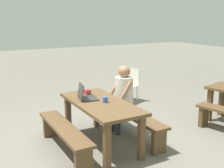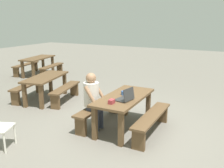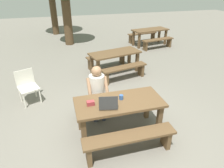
{
  "view_description": "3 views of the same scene",
  "coord_description": "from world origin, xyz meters",
  "px_view_note": "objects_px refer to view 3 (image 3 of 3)",
  "views": [
    {
      "loc": [
        3.81,
        -1.93,
        2.03
      ],
      "look_at": [
        -0.07,
        0.25,
        0.98
      ],
      "focal_mm": 44.83,
      "sensor_mm": 36.0,
      "label": 1
    },
    {
      "loc": [
        -4.59,
        -2.1,
        2.31
      ],
      "look_at": [
        -0.07,
        0.25,
        0.98
      ],
      "focal_mm": 40.36,
      "sensor_mm": 36.0,
      "label": 2
    },
    {
      "loc": [
        -0.98,
        -3.04,
        2.78
      ],
      "look_at": [
        -0.07,
        0.25,
        0.98
      ],
      "focal_mm": 32.0,
      "sensor_mm": 36.0,
      "label": 3
    }
  ],
  "objects_px": {
    "coffee_mug": "(121,97)",
    "person_seated": "(97,89)",
    "picnic_table_front": "(119,106)",
    "picnic_table_rear": "(115,56)",
    "plastic_chair": "(27,86)",
    "laptop": "(108,104)",
    "small_pouch": "(91,103)",
    "picnic_table_mid": "(150,32)"
  },
  "relations": [
    {
      "from": "coffee_mug",
      "to": "picnic_table_mid",
      "type": "relative_size",
      "value": 0.05
    },
    {
      "from": "laptop",
      "to": "person_seated",
      "type": "height_order",
      "value": "person_seated"
    },
    {
      "from": "plastic_chair",
      "to": "person_seated",
      "type": "bearing_deg",
      "value": -57.33
    },
    {
      "from": "person_seated",
      "to": "small_pouch",
      "type": "bearing_deg",
      "value": -113.1
    },
    {
      "from": "picnic_table_mid",
      "to": "picnic_table_front",
      "type": "bearing_deg",
      "value": -130.6
    },
    {
      "from": "small_pouch",
      "to": "picnic_table_mid",
      "type": "height_order",
      "value": "small_pouch"
    },
    {
      "from": "laptop",
      "to": "coffee_mug",
      "type": "height_order",
      "value": "laptop"
    },
    {
      "from": "picnic_table_front",
      "to": "plastic_chair",
      "type": "relative_size",
      "value": 2.05
    },
    {
      "from": "picnic_table_mid",
      "to": "laptop",
      "type": "bearing_deg",
      "value": -131.87
    },
    {
      "from": "picnic_table_front",
      "to": "small_pouch",
      "type": "distance_m",
      "value": 0.57
    },
    {
      "from": "coffee_mug",
      "to": "plastic_chair",
      "type": "height_order",
      "value": "same"
    },
    {
      "from": "picnic_table_rear",
      "to": "picnic_table_mid",
      "type": "bearing_deg",
      "value": 33.98
    },
    {
      "from": "picnic_table_mid",
      "to": "small_pouch",
      "type": "bearing_deg",
      "value": -134.76
    },
    {
      "from": "picnic_table_front",
      "to": "coffee_mug",
      "type": "distance_m",
      "value": 0.18
    },
    {
      "from": "coffee_mug",
      "to": "small_pouch",
      "type": "bearing_deg",
      "value": -176.05
    },
    {
      "from": "coffee_mug",
      "to": "picnic_table_mid",
      "type": "height_order",
      "value": "coffee_mug"
    },
    {
      "from": "laptop",
      "to": "picnic_table_rear",
      "type": "relative_size",
      "value": 0.22
    },
    {
      "from": "coffee_mug",
      "to": "picnic_table_rear",
      "type": "bearing_deg",
      "value": 76.23
    },
    {
      "from": "person_seated",
      "to": "plastic_chair",
      "type": "bearing_deg",
      "value": 144.01
    },
    {
      "from": "picnic_table_front",
      "to": "person_seated",
      "type": "distance_m",
      "value": 0.67
    },
    {
      "from": "laptop",
      "to": "picnic_table_mid",
      "type": "height_order",
      "value": "laptop"
    },
    {
      "from": "picnic_table_front",
      "to": "picnic_table_rear",
      "type": "height_order",
      "value": "picnic_table_front"
    },
    {
      "from": "picnic_table_front",
      "to": "picnic_table_mid",
      "type": "xyz_separation_m",
      "value": [
        3.18,
        5.42,
        0.0
      ]
    },
    {
      "from": "picnic_table_front",
      "to": "picnic_table_rear",
      "type": "bearing_deg",
      "value": 75.39
    },
    {
      "from": "small_pouch",
      "to": "coffee_mug",
      "type": "relative_size",
      "value": 1.53
    },
    {
      "from": "coffee_mug",
      "to": "picnic_table_front",
      "type": "bearing_deg",
      "value": -135.97
    },
    {
      "from": "laptop",
      "to": "picnic_table_rear",
      "type": "height_order",
      "value": "laptop"
    },
    {
      "from": "plastic_chair",
      "to": "picnic_table_rear",
      "type": "distance_m",
      "value": 2.81
    },
    {
      "from": "person_seated",
      "to": "picnic_table_rear",
      "type": "bearing_deg",
      "value": 65.09
    },
    {
      "from": "coffee_mug",
      "to": "picnic_table_rear",
      "type": "distance_m",
      "value": 2.84
    },
    {
      "from": "small_pouch",
      "to": "person_seated",
      "type": "distance_m",
      "value": 0.63
    },
    {
      "from": "small_pouch",
      "to": "picnic_table_front",
      "type": "bearing_deg",
      "value": -1.47
    },
    {
      "from": "small_pouch",
      "to": "picnic_table_mid",
      "type": "xyz_separation_m",
      "value": [
        3.73,
        5.4,
        -0.16
      ]
    },
    {
      "from": "plastic_chair",
      "to": "picnic_table_mid",
      "type": "xyz_separation_m",
      "value": [
        5.03,
        3.7,
        0.17
      ]
    },
    {
      "from": "coffee_mug",
      "to": "person_seated",
      "type": "bearing_deg",
      "value": 123.51
    },
    {
      "from": "small_pouch",
      "to": "coffee_mug",
      "type": "bearing_deg",
      "value": 3.95
    },
    {
      "from": "coffee_mug",
      "to": "person_seated",
      "type": "xyz_separation_m",
      "value": [
        -0.36,
        0.54,
        -0.06
      ]
    },
    {
      "from": "person_seated",
      "to": "coffee_mug",
      "type": "bearing_deg",
      "value": -56.49
    },
    {
      "from": "plastic_chair",
      "to": "picnic_table_mid",
      "type": "relative_size",
      "value": 0.46
    },
    {
      "from": "picnic_table_front",
      "to": "laptop",
      "type": "bearing_deg",
      "value": -150.76
    },
    {
      "from": "laptop",
      "to": "coffee_mug",
      "type": "xyz_separation_m",
      "value": [
        0.31,
        0.2,
        -0.02
      ]
    },
    {
      "from": "coffee_mug",
      "to": "picnic_table_rear",
      "type": "relative_size",
      "value": 0.05
    }
  ]
}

